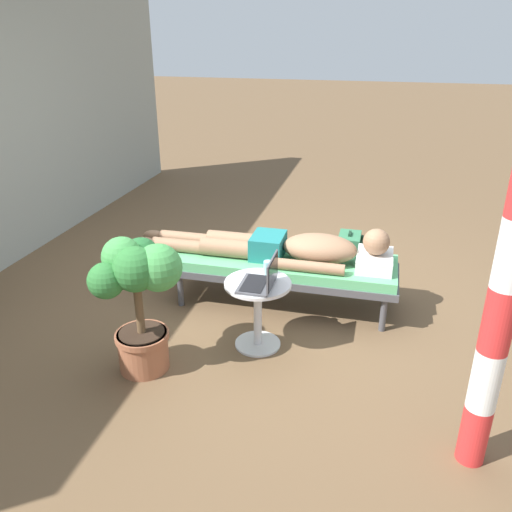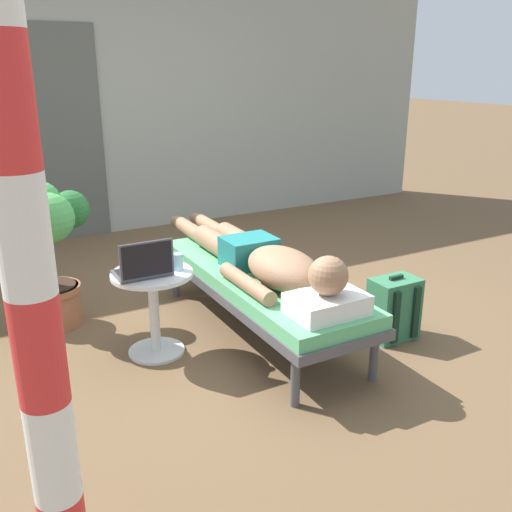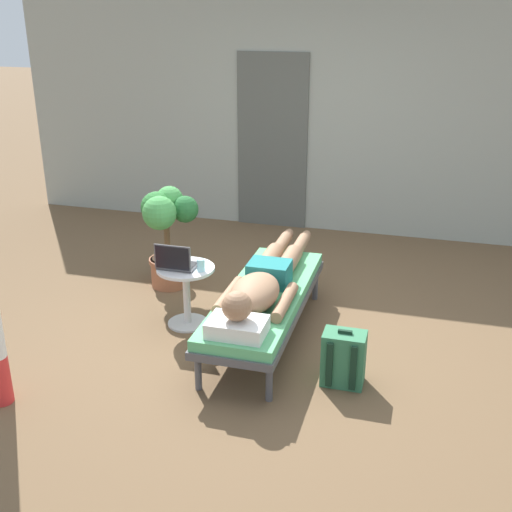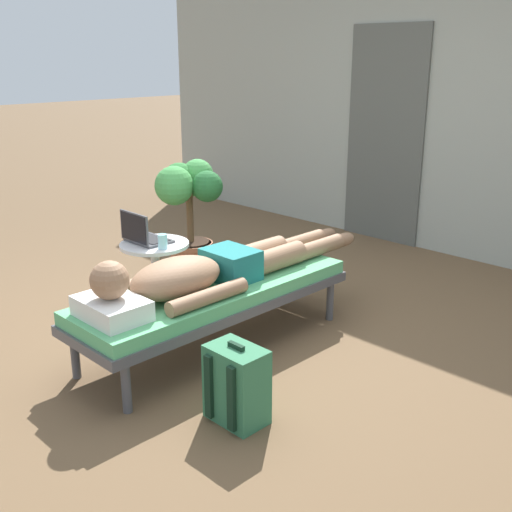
{
  "view_description": "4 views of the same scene",
  "coord_description": "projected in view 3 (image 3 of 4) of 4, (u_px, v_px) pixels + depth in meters",
  "views": [
    {
      "loc": [
        -3.85,
        -0.84,
        2.19
      ],
      "look_at": [
        -0.07,
        0.11,
        0.47
      ],
      "focal_mm": 36.78,
      "sensor_mm": 36.0,
      "label": 1
    },
    {
      "loc": [
        -1.59,
        -3.05,
        1.68
      ],
      "look_at": [
        0.06,
        -0.06,
        0.52
      ],
      "focal_mm": 39.81,
      "sensor_mm": 36.0,
      "label": 2
    },
    {
      "loc": [
        1.23,
        -4.48,
        2.53
      ],
      "look_at": [
        -0.03,
        -0.02,
        0.68
      ],
      "focal_mm": 44.33,
      "sensor_mm": 36.0,
      "label": 3
    },
    {
      "loc": [
        2.78,
        -2.46,
        1.77
      ],
      "look_at": [
        0.24,
        0.08,
        0.6
      ],
      "focal_mm": 43.61,
      "sensor_mm": 36.0,
      "label": 4
    }
  ],
  "objects": [
    {
      "name": "side_table",
      "position": [
        186.0,
        286.0,
        5.24
      ],
      "size": [
        0.48,
        0.48,
        0.52
      ],
      "color": "silver",
      "rests_on": "ground"
    },
    {
      "name": "potted_plant",
      "position": [
        165.0,
        226.0,
        5.88
      ],
      "size": [
        0.58,
        0.55,
        0.96
      ],
      "color": "#9E5B3D",
      "rests_on": "ground"
    },
    {
      "name": "drink_glass",
      "position": [
        201.0,
        265.0,
        5.09
      ],
      "size": [
        0.06,
        0.06,
        0.1
      ],
      "primitive_type": "cylinder",
      "color": "#99D8E5",
      "rests_on": "side_table"
    },
    {
      "name": "house_wall_back",
      "position": [
        330.0,
        115.0,
        7.23
      ],
      "size": [
        7.6,
        0.2,
        2.7
      ],
      "primitive_type": "cube",
      "color": "#999E93",
      "rests_on": "ground"
    },
    {
      "name": "person_reclining",
      "position": [
        263.0,
        282.0,
        4.91
      ],
      "size": [
        0.53,
        2.17,
        0.32
      ],
      "color": "white",
      "rests_on": "lounge_chair"
    },
    {
      "name": "ground_plane",
      "position": [
        260.0,
        331.0,
        5.26
      ],
      "size": [
        40.0,
        40.0,
        0.0
      ],
      "primitive_type": "plane",
      "color": "brown"
    },
    {
      "name": "house_door_panel",
      "position": [
        272.0,
        142.0,
        7.42
      ],
      "size": [
        0.84,
        0.03,
        2.04
      ],
      "primitive_type": "cube",
      "color": "#545651",
      "rests_on": "ground"
    },
    {
      "name": "backpack",
      "position": [
        344.0,
        359.0,
        4.47
      ],
      "size": [
        0.3,
        0.26,
        0.42
      ],
      "color": "#33724C",
      "rests_on": "ground"
    },
    {
      "name": "laptop",
      "position": [
        176.0,
        262.0,
        5.13
      ],
      "size": [
        0.31,
        0.24,
        0.23
      ],
      "color": "#4C4C51",
      "rests_on": "side_table"
    },
    {
      "name": "lounge_chair",
      "position": [
        265.0,
        300.0,
        5.02
      ],
      "size": [
        0.61,
        1.87,
        0.42
      ],
      "color": "#4C4C51",
      "rests_on": "ground"
    }
  ]
}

